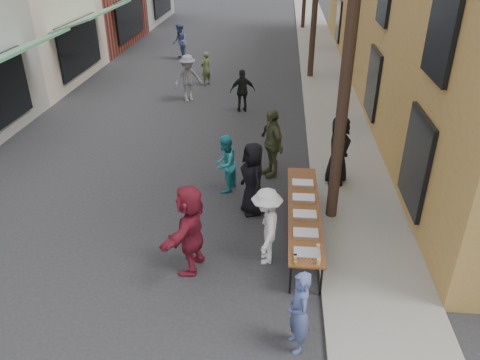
% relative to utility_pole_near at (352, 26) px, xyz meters
% --- Properties ---
extents(ground, '(120.00, 120.00, 0.00)m').
position_rel_utility_pole_near_xyz_m(ground, '(-4.30, -3.00, -4.50)').
color(ground, '#28282B').
rests_on(ground, ground).
extents(sidewalk, '(2.20, 60.00, 0.10)m').
position_rel_utility_pole_near_xyz_m(sidewalk, '(0.70, 12.00, -4.45)').
color(sidewalk, gray).
rests_on(sidewalk, ground).
extents(utility_pole_near, '(0.26, 0.26, 9.00)m').
position_rel_utility_pole_near_xyz_m(utility_pole_near, '(0.00, 0.00, 0.00)').
color(utility_pole_near, '#2D2116').
rests_on(utility_pole_near, ground).
extents(serving_table, '(0.70, 4.00, 0.75)m').
position_rel_utility_pole_near_xyz_m(serving_table, '(-0.71, -0.87, -3.79)').
color(serving_table, brown).
rests_on(serving_table, ground).
extents(catering_tray_sausage, '(0.50, 0.33, 0.08)m').
position_rel_utility_pole_near_xyz_m(catering_tray_sausage, '(-0.71, -2.52, -3.71)').
color(catering_tray_sausage, maroon).
rests_on(catering_tray_sausage, serving_table).
extents(catering_tray_foil_b, '(0.50, 0.33, 0.08)m').
position_rel_utility_pole_near_xyz_m(catering_tray_foil_b, '(-0.71, -1.87, -3.71)').
color(catering_tray_foil_b, '#B2B2B7').
rests_on(catering_tray_foil_b, serving_table).
extents(catering_tray_buns, '(0.50, 0.33, 0.08)m').
position_rel_utility_pole_near_xyz_m(catering_tray_buns, '(-0.71, -1.17, -3.71)').
color(catering_tray_buns, tan).
rests_on(catering_tray_buns, serving_table).
extents(catering_tray_foil_d, '(0.50, 0.33, 0.08)m').
position_rel_utility_pole_near_xyz_m(catering_tray_foil_d, '(-0.71, -0.47, -3.71)').
color(catering_tray_foil_d, '#B2B2B7').
rests_on(catering_tray_foil_d, serving_table).
extents(catering_tray_buns_end, '(0.50, 0.33, 0.08)m').
position_rel_utility_pole_near_xyz_m(catering_tray_buns_end, '(-0.71, 0.23, -3.71)').
color(catering_tray_buns_end, tan).
rests_on(catering_tray_buns_end, serving_table).
extents(condiment_jar_a, '(0.07, 0.07, 0.08)m').
position_rel_utility_pole_near_xyz_m(condiment_jar_a, '(-0.93, -2.82, -3.71)').
color(condiment_jar_a, '#A57F26').
rests_on(condiment_jar_a, serving_table).
extents(condiment_jar_b, '(0.07, 0.07, 0.08)m').
position_rel_utility_pole_near_xyz_m(condiment_jar_b, '(-0.93, -2.72, -3.71)').
color(condiment_jar_b, '#A57F26').
rests_on(condiment_jar_b, serving_table).
extents(condiment_jar_c, '(0.07, 0.07, 0.08)m').
position_rel_utility_pole_near_xyz_m(condiment_jar_c, '(-0.93, -2.62, -3.71)').
color(condiment_jar_c, '#A57F26').
rests_on(condiment_jar_c, serving_table).
extents(cup_stack, '(0.08, 0.08, 0.12)m').
position_rel_utility_pole_near_xyz_m(cup_stack, '(-0.51, -2.77, -3.69)').
color(cup_stack, tan).
rests_on(cup_stack, serving_table).
extents(guest_front_a, '(0.91, 1.06, 1.84)m').
position_rel_utility_pole_near_xyz_m(guest_front_a, '(-1.91, 0.12, -3.58)').
color(guest_front_a, black).
rests_on(guest_front_a, ground).
extents(guest_front_b, '(0.50, 0.64, 1.54)m').
position_rel_utility_pole_near_xyz_m(guest_front_b, '(-0.90, -4.05, -3.73)').
color(guest_front_b, '#50609B').
rests_on(guest_front_b, ground).
extents(guest_front_c, '(0.78, 0.89, 1.57)m').
position_rel_utility_pole_near_xyz_m(guest_front_c, '(-2.70, 1.13, -3.72)').
color(guest_front_c, teal).
rests_on(guest_front_c, ground).
extents(guest_front_d, '(0.65, 1.11, 1.71)m').
position_rel_utility_pole_near_xyz_m(guest_front_d, '(-1.51, -1.78, -3.65)').
color(guest_front_d, silver).
rests_on(guest_front_d, ground).
extents(guest_front_e, '(0.97, 1.24, 1.96)m').
position_rel_utility_pole_near_xyz_m(guest_front_e, '(-1.52, 2.13, -3.52)').
color(guest_front_e, '#4D5330').
rests_on(guest_front_e, ground).
extents(guest_queue_back, '(0.91, 1.85, 1.91)m').
position_rel_utility_pole_near_xyz_m(guest_queue_back, '(-3.01, -2.14, -3.54)').
color(guest_queue_back, maroon).
rests_on(guest_queue_back, ground).
extents(server, '(0.89, 1.07, 1.86)m').
position_rel_utility_pole_near_xyz_m(server, '(0.25, 1.71, -3.47)').
color(server, black).
rests_on(server, sidewalk).
extents(passerby_left, '(1.37, 1.23, 1.85)m').
position_rel_utility_pole_near_xyz_m(passerby_left, '(-5.03, 8.31, -3.58)').
color(passerby_left, slate).
rests_on(passerby_left, ground).
extents(passerby_mid, '(1.01, 0.59, 1.61)m').
position_rel_utility_pole_near_xyz_m(passerby_mid, '(-2.76, 7.26, -3.70)').
color(passerby_mid, black).
rests_on(passerby_mid, ground).
extents(passerby_right, '(0.60, 0.64, 1.47)m').
position_rel_utility_pole_near_xyz_m(passerby_right, '(-4.65, 10.49, -3.76)').
color(passerby_right, '#57683C').
rests_on(passerby_right, ground).
extents(passerby_far, '(0.97, 1.08, 1.84)m').
position_rel_utility_pole_near_xyz_m(passerby_far, '(-6.70, 14.89, -3.58)').
color(passerby_far, '#4A5A90').
rests_on(passerby_far, ground).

